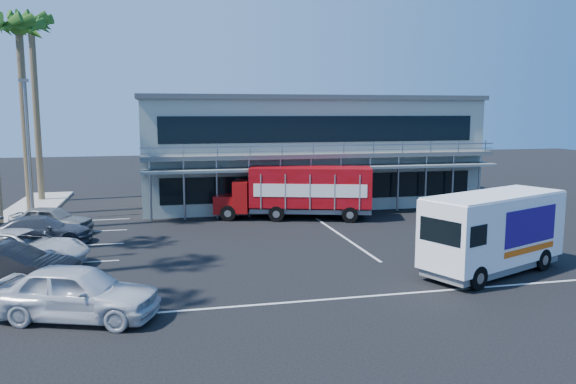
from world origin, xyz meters
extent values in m
plane|color=black|center=(0.00, 0.00, 0.00)|extent=(120.00, 120.00, 0.00)
cube|color=#A4AA9B|center=(3.00, 15.00, 3.50)|extent=(22.00, 10.00, 7.00)
cube|color=#515454|center=(3.00, 15.00, 7.15)|extent=(22.40, 10.40, 0.30)
cube|color=#515454|center=(3.00, 9.40, 3.60)|extent=(22.00, 1.20, 0.25)
cube|color=gray|center=(3.00, 8.85, 4.10)|extent=(22.00, 0.08, 0.90)
cube|color=slate|center=(3.00, 9.10, 2.90)|extent=(22.00, 1.80, 0.15)
cube|color=black|center=(3.00, 9.98, 1.60)|extent=(20.00, 0.06, 1.60)
cube|color=black|center=(3.00, 9.98, 5.20)|extent=(20.00, 0.06, 1.60)
cylinder|color=brown|center=(-14.70, 13.00, 5.50)|extent=(0.44, 0.44, 11.00)
sphere|color=#254614|center=(-14.70, 13.00, 11.20)|extent=(1.10, 1.10, 1.10)
cylinder|color=brown|center=(-15.10, 18.50, 6.00)|extent=(0.44, 0.44, 12.00)
sphere|color=#254614|center=(-15.10, 18.50, 12.20)|extent=(1.10, 1.10, 1.10)
cylinder|color=gray|center=(-14.20, 11.00, 4.00)|extent=(0.14, 0.14, 8.00)
cube|color=gray|center=(-14.20, 11.00, 8.00)|extent=(0.50, 0.25, 0.18)
cube|color=maroon|center=(-3.14, 9.40, 0.87)|extent=(1.74, 2.24, 1.05)
cube|color=maroon|center=(-2.22, 9.12, 1.36)|extent=(1.47, 2.35, 1.84)
cube|color=black|center=(-2.22, 9.12, 1.88)|extent=(0.58, 1.79, 0.61)
cube|color=#A40A16|center=(1.63, 7.96, 1.92)|extent=(7.33, 4.12, 2.27)
cube|color=slate|center=(1.63, 7.96, 0.57)|extent=(7.24, 3.81, 0.26)
cube|color=white|center=(1.31, 6.90, 1.84)|extent=(6.17, 1.89, 0.74)
cube|color=white|center=(1.95, 9.01, 1.84)|extent=(6.17, 1.89, 0.74)
cylinder|color=black|center=(-3.17, 8.40, 0.45)|extent=(0.95, 0.53, 0.91)
cylinder|color=black|center=(-2.61, 10.25, 0.45)|extent=(0.95, 0.53, 0.91)
cylinder|color=black|center=(-0.49, 7.59, 0.45)|extent=(0.95, 0.53, 0.91)
cylinder|color=black|center=(0.07, 9.44, 0.45)|extent=(0.95, 0.53, 0.91)
cylinder|color=black|center=(3.53, 6.38, 0.45)|extent=(0.95, 0.53, 0.91)
cylinder|color=black|center=(4.09, 8.22, 0.45)|extent=(0.95, 0.53, 0.91)
cube|color=white|center=(5.63, -4.40, 1.79)|extent=(6.77, 4.53, 2.57)
cube|color=slate|center=(5.63, -4.40, 0.37)|extent=(6.45, 4.22, 0.32)
cube|color=black|center=(2.69, -5.64, 2.06)|extent=(0.76, 1.68, 0.87)
cube|color=white|center=(5.63, -4.40, 3.10)|extent=(6.63, 4.44, 0.07)
cube|color=#230B69|center=(6.74, -5.14, 1.97)|extent=(3.05, 1.31, 1.38)
cube|color=#230B69|center=(5.87, -3.09, 1.97)|extent=(3.05, 1.31, 1.38)
cube|color=#F2590C|center=(6.74, -5.15, 1.05)|extent=(3.05, 1.30, 0.23)
cylinder|color=black|center=(3.90, -6.19, 0.44)|extent=(0.92, 0.60, 0.88)
cylinder|color=black|center=(3.14, -4.40, 0.44)|extent=(0.92, 0.60, 0.88)
cylinder|color=black|center=(7.78, -4.55, 0.44)|extent=(0.92, 0.60, 0.88)
cylinder|color=black|center=(7.02, -2.76, 0.44)|extent=(0.92, 0.60, 0.88)
imported|color=silver|center=(-9.50, -6.00, 0.84)|extent=(5.34, 3.56, 1.69)
imported|color=black|center=(-12.29, -2.50, 0.81)|extent=(5.18, 2.75, 1.62)
imported|color=silver|center=(-12.50, 0.80, 0.74)|extent=(5.85, 4.20, 1.48)
imported|color=#313641|center=(-12.50, 4.82, 0.66)|extent=(4.66, 2.19, 1.31)
imported|color=slate|center=(-12.50, 7.20, 0.71)|extent=(4.47, 2.91, 1.42)
camera|label=1|loc=(-6.95, -23.41, 6.27)|focal=35.00mm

